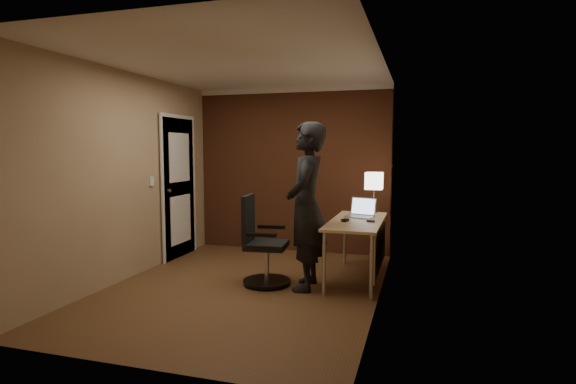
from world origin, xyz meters
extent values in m
plane|color=brown|center=(0.00, 0.00, 0.00)|extent=(4.00, 4.00, 0.00)
plane|color=white|center=(0.00, 0.00, 2.50)|extent=(4.00, 4.00, 0.00)
plane|color=tan|center=(0.00, 2.00, 1.25)|extent=(3.00, 0.00, 3.00)
plane|color=tan|center=(0.00, -2.00, 1.25)|extent=(3.00, 0.00, 3.00)
plane|color=tan|center=(-1.50, 0.00, 1.25)|extent=(0.00, 4.00, 4.00)
plane|color=tan|center=(1.50, 0.00, 1.25)|extent=(0.00, 4.00, 4.00)
cube|color=brown|center=(0.00, 1.97, 1.25)|extent=(2.98, 0.06, 2.50)
cube|color=silver|center=(0.00, 1.96, 2.46)|extent=(3.00, 0.08, 0.08)
cube|color=silver|center=(0.00, -1.96, 2.46)|extent=(3.00, 0.08, 0.08)
cube|color=silver|center=(-1.46, 0.00, 2.46)|extent=(0.08, 4.00, 0.08)
cube|color=silver|center=(1.46, 0.00, 2.46)|extent=(0.08, 4.00, 0.08)
cube|color=silver|center=(-1.48, 1.10, 1.00)|extent=(0.05, 0.82, 2.02)
cube|color=silver|center=(-1.46, 1.10, 1.00)|extent=(0.02, 0.92, 2.12)
cylinder|color=silver|center=(-1.43, 0.77, 1.00)|extent=(0.05, 0.05, 0.05)
cube|color=silver|center=(-1.49, 0.45, 1.15)|extent=(0.02, 0.08, 0.12)
cube|color=tan|center=(1.18, 0.63, 0.71)|extent=(0.60, 1.50, 0.03)
cube|color=tan|center=(1.46, 0.63, 0.43)|extent=(0.02, 1.38, 0.54)
cylinder|color=silver|center=(0.93, -0.06, 0.35)|extent=(0.04, 0.04, 0.70)
cylinder|color=silver|center=(0.93, 1.32, 0.35)|extent=(0.04, 0.04, 0.70)
cylinder|color=silver|center=(1.43, -0.06, 0.35)|extent=(0.04, 0.04, 0.70)
cylinder|color=silver|center=(1.43, 1.32, 0.35)|extent=(0.04, 0.04, 0.70)
cube|color=silver|center=(1.31, 1.30, 0.74)|extent=(0.11, 0.11, 0.01)
cylinder|color=silver|center=(1.31, 1.30, 0.90)|extent=(0.01, 0.01, 0.30)
cube|color=white|center=(1.31, 1.30, 1.16)|extent=(0.22, 0.22, 0.22)
cube|color=silver|center=(1.18, 0.87, 0.74)|extent=(0.38, 0.31, 0.01)
cube|color=silver|center=(1.21, 0.98, 0.85)|extent=(0.33, 0.15, 0.22)
cube|color=#B2CCF2|center=(1.21, 0.97, 0.85)|extent=(0.30, 0.13, 0.19)
cube|color=gray|center=(1.18, 0.86, 0.75)|extent=(0.31, 0.20, 0.00)
cube|color=black|center=(1.06, 0.48, 0.75)|extent=(0.09, 0.11, 0.03)
cube|color=black|center=(1.35, 0.57, 0.74)|extent=(0.11, 0.12, 0.02)
cylinder|color=black|center=(0.21, 0.16, 0.04)|extent=(0.55, 0.55, 0.03)
cylinder|color=silver|center=(0.21, 0.16, 0.25)|extent=(0.06, 0.06, 0.42)
cube|color=black|center=(0.21, 0.16, 0.47)|extent=(0.50, 0.50, 0.07)
cube|color=black|center=(-0.01, 0.13, 0.77)|extent=(0.09, 0.42, 0.54)
cube|color=black|center=(0.18, 0.41, 0.63)|extent=(0.34, 0.08, 0.04)
cube|color=black|center=(0.24, -0.10, 0.63)|extent=(0.34, 0.08, 0.04)
imported|color=black|center=(0.68, 0.16, 0.94)|extent=(0.52, 0.73, 1.87)
camera|label=1|loc=(1.89, -4.66, 1.57)|focal=28.00mm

